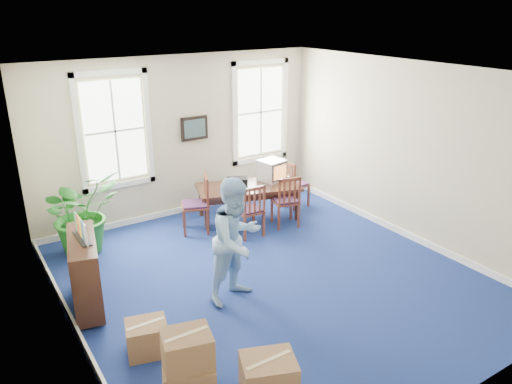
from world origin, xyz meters
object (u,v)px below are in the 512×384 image
potted_plant (81,212)px  man (237,240)px  crt_tv (272,170)px  chair_near_left (249,209)px  credenza (86,274)px  conference_table (248,202)px  cardboard_boxes (202,352)px

potted_plant → man: bearing=-61.3°
crt_tv → chair_near_left: crt_tv is taller
crt_tv → credenza: 4.47m
crt_tv → man: size_ratio=0.27×
man → credenza: man is taller
conference_table → cardboard_boxes: size_ratio=1.33×
crt_tv → chair_near_left: (-1.01, -0.73, -0.39)m
credenza → cardboard_boxes: bearing=-61.6°
chair_near_left → credenza: (-3.19, -0.75, -0.01)m
man → credenza: size_ratio=1.44×
conference_table → man: bearing=-108.0°
potted_plant → chair_near_left: bearing=-20.1°
chair_near_left → credenza: chair_near_left is taller
conference_table → cardboard_boxes: bearing=-111.1°
conference_table → crt_tv: (0.60, 0.05, 0.56)m
cardboard_boxes → chair_near_left: bearing=50.3°
chair_near_left → cardboard_boxes: (-2.54, -3.06, -0.08)m
conference_table → potted_plant: potted_plant is taller
crt_tv → credenza: crt_tv is taller
cardboard_boxes → man: bearing=46.8°
chair_near_left → credenza: bearing=17.1°
chair_near_left → man: 2.18m
chair_near_left → conference_table: bearing=-117.1°
potted_plant → cardboard_boxes: (0.23, -4.08, -0.29)m
conference_table → crt_tv: size_ratio=3.95×
chair_near_left → crt_tv: bearing=-140.1°
potted_plant → cardboard_boxes: potted_plant is taller
man → cardboard_boxes: man is taller
credenza → cardboard_boxes: (0.65, -2.31, -0.07)m
credenza → chair_near_left: bearing=25.8°
conference_table → credenza: bearing=-141.1°
crt_tv → chair_near_left: bearing=-154.9°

